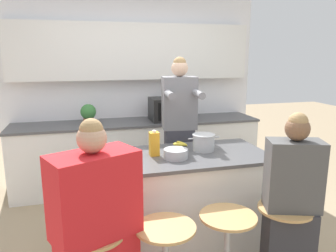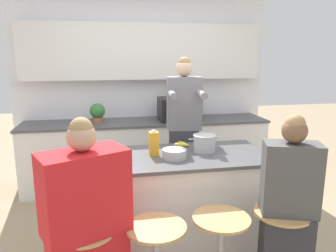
% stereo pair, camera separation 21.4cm
% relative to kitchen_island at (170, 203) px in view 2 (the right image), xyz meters
% --- Properties ---
extents(ground_plane, '(16.00, 16.00, 0.00)m').
position_rel_kitchen_island_xyz_m(ground_plane, '(0.00, 0.00, -0.46)').
color(ground_plane, tan).
extents(wall_back, '(3.55, 0.22, 2.70)m').
position_rel_kitchen_island_xyz_m(wall_back, '(0.00, 1.92, 1.08)').
color(wall_back, white).
rests_on(wall_back, ground_plane).
extents(back_counter, '(3.30, 0.64, 0.91)m').
position_rel_kitchen_island_xyz_m(back_counter, '(0.00, 1.61, -0.01)').
color(back_counter, white).
rests_on(back_counter, ground_plane).
extents(kitchen_island, '(1.77, 0.78, 0.92)m').
position_rel_kitchen_island_xyz_m(kitchen_island, '(0.00, 0.00, 0.00)').
color(kitchen_island, black).
rests_on(kitchen_island, ground_plane).
extents(bar_stool_center_right, '(0.41, 0.41, 0.66)m').
position_rel_kitchen_island_xyz_m(bar_stool_center_right, '(0.24, -0.70, -0.07)').
color(bar_stool_center_right, tan).
rests_on(bar_stool_center_right, ground_plane).
extents(bar_stool_rightmost, '(0.41, 0.41, 0.66)m').
position_rel_kitchen_island_xyz_m(bar_stool_rightmost, '(0.71, -0.70, -0.07)').
color(bar_stool_rightmost, tan).
rests_on(bar_stool_rightmost, ground_plane).
extents(person_cooking, '(0.42, 0.57, 1.77)m').
position_rel_kitchen_island_xyz_m(person_cooking, '(0.28, 0.66, 0.42)').
color(person_cooking, '#383842').
rests_on(person_cooking, ground_plane).
extents(person_wrapped_blanket, '(0.60, 0.48, 1.42)m').
position_rel_kitchen_island_xyz_m(person_wrapped_blanket, '(-0.69, -0.72, 0.20)').
color(person_wrapped_blanket, red).
rests_on(person_wrapped_blanket, ground_plane).
extents(person_seated_near, '(0.44, 0.36, 1.39)m').
position_rel_kitchen_island_xyz_m(person_seated_near, '(0.73, -0.72, 0.17)').
color(person_seated_near, '#333338').
rests_on(person_seated_near, ground_plane).
extents(cooking_pot, '(0.30, 0.21, 0.15)m').
position_rel_kitchen_island_xyz_m(cooking_pot, '(0.34, 0.07, 0.53)').
color(cooking_pot, '#B7BABC').
rests_on(cooking_pot, kitchen_island).
extents(fruit_bowl, '(0.21, 0.21, 0.08)m').
position_rel_kitchen_island_xyz_m(fruit_bowl, '(0.02, -0.09, 0.49)').
color(fruit_bowl, '#B7BABC').
rests_on(fruit_bowl, kitchen_island).
extents(coffee_cup_near, '(0.11, 0.07, 0.09)m').
position_rel_kitchen_island_xyz_m(coffee_cup_near, '(-0.40, -0.02, 0.50)').
color(coffee_cup_near, '#4C7099').
rests_on(coffee_cup_near, kitchen_island).
extents(banana_bunch, '(0.17, 0.12, 0.05)m').
position_rel_kitchen_island_xyz_m(banana_bunch, '(0.16, 0.25, 0.48)').
color(banana_bunch, yellow).
rests_on(banana_bunch, kitchen_island).
extents(juice_carton, '(0.08, 0.08, 0.23)m').
position_rel_kitchen_island_xyz_m(juice_carton, '(-0.14, 0.04, 0.56)').
color(juice_carton, gold).
rests_on(juice_carton, kitchen_island).
extents(microwave, '(0.54, 0.40, 0.31)m').
position_rel_kitchen_island_xyz_m(microwave, '(0.44, 1.58, 0.60)').
color(microwave, black).
rests_on(microwave, back_counter).
extents(potted_plant, '(0.20, 0.20, 0.26)m').
position_rel_kitchen_island_xyz_m(potted_plant, '(-0.65, 1.61, 0.58)').
color(potted_plant, '#A86042').
rests_on(potted_plant, back_counter).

